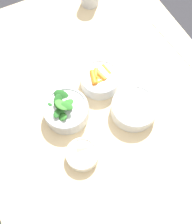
# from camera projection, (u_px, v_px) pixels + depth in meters

# --- Properties ---
(ground_plane) EXTENTS (10.00, 10.00, 0.00)m
(ground_plane) POSITION_uv_depth(u_px,v_px,m) (100.00, 152.00, 1.65)
(ground_plane) COLOR #2D2D33
(dining_table) EXTENTS (1.29, 0.97, 0.74)m
(dining_table) POSITION_uv_depth(u_px,v_px,m) (102.00, 112.00, 1.06)
(dining_table) COLOR beige
(dining_table) RESTS_ON ground_plane
(bowl_carrots) EXTENTS (0.15, 0.15, 0.07)m
(bowl_carrots) POSITION_uv_depth(u_px,v_px,m) (100.00, 79.00, 0.97)
(bowl_carrots) COLOR silver
(bowl_carrots) RESTS_ON dining_table
(bowl_greens) EXTENTS (0.17, 0.17, 0.10)m
(bowl_greens) POSITION_uv_depth(u_px,v_px,m) (66.00, 110.00, 0.91)
(bowl_greens) COLOR silver
(bowl_greens) RESTS_ON dining_table
(bowl_beans_hotdog) EXTENTS (0.17, 0.17, 0.06)m
(bowl_beans_hotdog) POSITION_uv_depth(u_px,v_px,m) (134.00, 109.00, 0.92)
(bowl_beans_hotdog) COLOR silver
(bowl_beans_hotdog) RESTS_ON dining_table
(bowl_cookies) EXTENTS (0.12, 0.12, 0.04)m
(bowl_cookies) POSITION_uv_depth(u_px,v_px,m) (82.00, 154.00, 0.86)
(bowl_cookies) COLOR silver
(bowl_cookies) RESTS_ON dining_table
(ruler) EXTENTS (0.30, 0.05, 0.00)m
(ruler) POSITION_uv_depth(u_px,v_px,m) (173.00, 43.00, 1.08)
(ruler) COLOR #EFB7C6
(ruler) RESTS_ON dining_table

